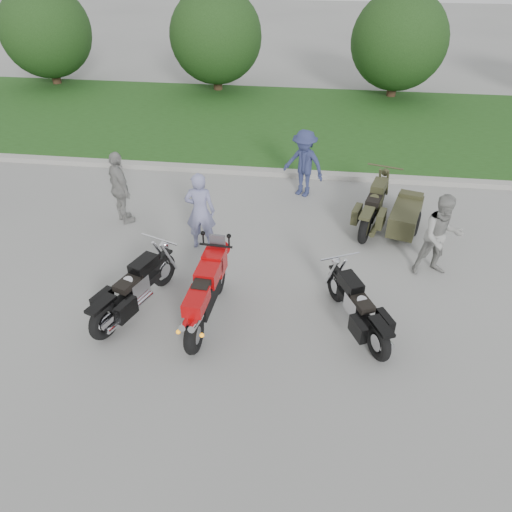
# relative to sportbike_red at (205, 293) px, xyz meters

# --- Properties ---
(ground) EXTENTS (80.00, 80.00, 0.00)m
(ground) POSITION_rel_sportbike_red_xyz_m (0.57, 0.28, -0.64)
(ground) COLOR #9E9E99
(ground) RESTS_ON ground
(curb) EXTENTS (60.00, 0.30, 0.15)m
(curb) POSITION_rel_sportbike_red_xyz_m (0.57, 6.28, -0.57)
(curb) COLOR #A09E97
(curb) RESTS_ON ground
(grass_strip) EXTENTS (60.00, 8.00, 0.14)m
(grass_strip) POSITION_rel_sportbike_red_xyz_m (0.57, 10.43, -0.57)
(grass_strip) COLOR #2A6021
(grass_strip) RESTS_ON ground
(tree_far_left) EXTENTS (3.60, 3.60, 4.00)m
(tree_far_left) POSITION_rel_sportbike_red_xyz_m (-9.43, 13.78, 1.55)
(tree_far_left) COLOR #3F2B1C
(tree_far_left) RESTS_ON ground
(tree_mid_left) EXTENTS (3.60, 3.60, 4.00)m
(tree_mid_left) POSITION_rel_sportbike_red_xyz_m (-2.43, 13.78, 1.55)
(tree_mid_left) COLOR #3F2B1C
(tree_mid_left) RESTS_ON ground
(tree_mid_right) EXTENTS (3.60, 3.60, 4.00)m
(tree_mid_right) POSITION_rel_sportbike_red_xyz_m (4.57, 13.78, 1.55)
(tree_mid_right) COLOR #3F2B1C
(tree_mid_right) RESTS_ON ground
(sportbike_red) EXTENTS (0.47, 2.30, 1.09)m
(sportbike_red) POSITION_rel_sportbike_red_xyz_m (0.00, 0.00, 0.00)
(sportbike_red) COLOR black
(sportbike_red) RESTS_ON ground
(cruiser_left) EXTENTS (0.99, 2.29, 0.92)m
(cruiser_left) POSITION_rel_sportbike_red_xyz_m (-1.40, 0.08, -0.17)
(cruiser_left) COLOR black
(cruiser_left) RESTS_ON ground
(cruiser_right) EXTENTS (1.11, 2.09, 0.87)m
(cruiser_right) POSITION_rel_sportbike_red_xyz_m (2.72, 0.12, -0.20)
(cruiser_right) COLOR black
(cruiser_right) RESTS_ON ground
(cruiser_sidecar) EXTENTS (1.61, 2.43, 0.96)m
(cruiser_sidecar) POSITION_rel_sportbike_red_xyz_m (3.61, 3.68, -0.19)
(cruiser_sidecar) COLOR black
(cruiser_sidecar) RESTS_ON ground
(person_stripe) EXTENTS (0.68, 0.47, 1.79)m
(person_stripe) POSITION_rel_sportbike_red_xyz_m (-0.62, 2.42, 0.26)
(person_stripe) COLOR #8082AE
(person_stripe) RESTS_ON ground
(person_grey) EXTENTS (0.98, 0.82, 1.78)m
(person_grey) POSITION_rel_sportbike_red_xyz_m (4.36, 2.05, 0.25)
(person_grey) COLOR gray
(person_grey) RESTS_ON ground
(person_denim) EXTENTS (1.32, 1.11, 1.77)m
(person_denim) POSITION_rel_sportbike_red_xyz_m (1.48, 5.20, 0.24)
(person_denim) COLOR navy
(person_denim) RESTS_ON ground
(person_back) EXTENTS (1.02, 1.07, 1.78)m
(person_back) POSITION_rel_sportbike_red_xyz_m (-2.72, 3.26, 0.25)
(person_back) COLOR gray
(person_back) RESTS_ON ground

